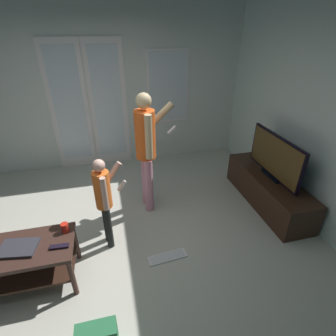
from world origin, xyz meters
TOP-DOWN VIEW (x-y plane):
  - ground_plane at (0.00, 0.00)m, footprint 5.33×4.86m
  - wall_back_with_doors at (0.03, 2.40)m, footprint 5.33×0.09m
  - coffee_table at (-0.82, -0.18)m, footprint 1.05×0.53m
  - tv_stand at (2.31, 0.47)m, footprint 0.49×1.58m
  - flat_screen_tv at (2.31, 0.47)m, footprint 0.08×1.08m
  - person_adult at (0.62, 0.80)m, footprint 0.60×0.48m
  - person_child at (0.03, 0.20)m, footprint 0.36×0.35m
  - loose_keyboard at (0.65, -0.20)m, footprint 0.45×0.17m
  - laptop_closed at (-0.78, -0.19)m, footprint 0.37×0.29m
  - cup_near_edge at (-0.37, -0.05)m, footprint 0.07×0.07m
  - tv_remote_black at (-0.41, -0.26)m, footprint 0.17×0.06m

SIDE VIEW (x-z plane):
  - ground_plane at x=0.00m, z-range -0.02..0.00m
  - loose_keyboard at x=0.65m, z-range 0.00..0.02m
  - tv_stand at x=2.31m, z-range 0.00..0.45m
  - coffee_table at x=-0.82m, z-range 0.11..0.61m
  - tv_remote_black at x=-0.41m, z-range 0.49..0.52m
  - laptop_closed at x=-0.78m, z-range 0.49..0.52m
  - cup_near_edge at x=-0.37m, z-range 0.49..0.59m
  - person_child at x=0.03m, z-range 0.11..1.25m
  - flat_screen_tv at x=2.31m, z-range 0.45..1.06m
  - person_adult at x=0.62m, z-range 0.16..1.80m
  - wall_back_with_doors at x=0.03m, z-range -0.04..2.82m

